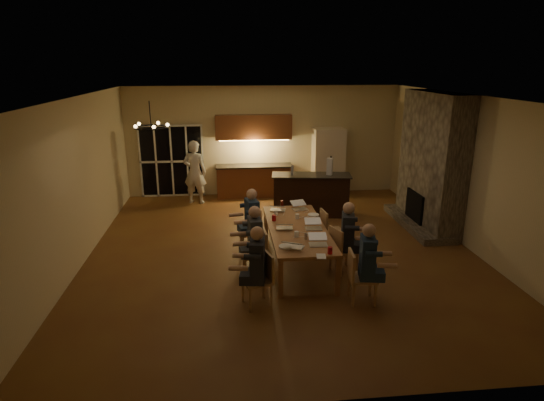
{
  "coord_description": "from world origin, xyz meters",
  "views": [
    {
      "loc": [
        -1.13,
        -8.84,
        3.83
      ],
      "look_at": [
        -0.18,
        0.3,
        1.03
      ],
      "focal_mm": 30.0,
      "sensor_mm": 36.0,
      "label": 1
    }
  ],
  "objects_px": {
    "laptop_c": "(285,223)",
    "laptop_a": "(294,241)",
    "person_right_mid": "(347,238)",
    "plate_far": "(313,215)",
    "laptop_f": "(300,205)",
    "redcup_near": "(330,250)",
    "chair_left_far": "(250,232)",
    "laptop_b": "(318,239)",
    "bar_blender": "(330,166)",
    "can_silver": "(306,236)",
    "laptop_e": "(278,205)",
    "bar_island": "(311,195)",
    "bar_bottle": "(292,170)",
    "standing_person": "(195,172)",
    "chair_right_mid": "(344,249)",
    "can_cola": "(282,203)",
    "person_left_far": "(252,221)",
    "chair_left_near": "(257,280)",
    "mug_front": "(296,234)",
    "mug_mid": "(297,216)",
    "chair_left_mid": "(254,254)",
    "chair_right_far": "(332,230)",
    "can_right": "(317,219)",
    "person_left_mid": "(255,242)",
    "refrigerator": "(328,162)",
    "chair_right_near": "(363,277)",
    "person_right_near": "(367,264)",
    "plate_near": "(320,237)",
    "dining_table": "(297,245)",
    "redcup_mid": "(274,218)",
    "laptop_d": "(314,223)",
    "chandelier": "(151,127)",
    "plate_left": "(286,246)",
    "person_left_near": "(258,267)"
  },
  "relations": [
    {
      "from": "redcup_mid",
      "to": "laptop_e",
      "type": "bearing_deg",
      "value": 76.76
    },
    {
      "from": "chair_left_mid",
      "to": "laptop_e",
      "type": "xyz_separation_m",
      "value": [
        0.63,
        1.6,
        0.42
      ]
    },
    {
      "from": "can_right",
      "to": "dining_table",
      "type": "bearing_deg",
      "value": -150.1
    },
    {
      "from": "mug_front",
      "to": "mug_mid",
      "type": "distance_m",
      "value": 1.0
    },
    {
      "from": "bar_blender",
      "to": "laptop_b",
      "type": "bearing_deg",
      "value": -80.17
    },
    {
      "from": "can_silver",
      "to": "laptop_e",
      "type": "bearing_deg",
      "value": 100.06
    },
    {
      "from": "person_right_mid",
      "to": "plate_far",
      "type": "xyz_separation_m",
      "value": [
        -0.42,
        1.18,
        0.07
      ]
    },
    {
      "from": "plate_left",
      "to": "plate_far",
      "type": "relative_size",
      "value": 1.09
    },
    {
      "from": "laptop_b",
      "to": "standing_person",
      "type": "bearing_deg",
      "value": 119.07
    },
    {
      "from": "person_left_mid",
      "to": "mug_mid",
      "type": "distance_m",
      "value": 1.41
    },
    {
      "from": "dining_table",
      "to": "person_right_near",
      "type": "bearing_deg",
      "value": -61.49
    },
    {
      "from": "chair_left_far",
      "to": "laptop_b",
      "type": "xyz_separation_m",
      "value": [
        1.11,
        -1.54,
        0.42
      ]
    },
    {
      "from": "person_left_mid",
      "to": "redcup_mid",
      "type": "height_order",
      "value": "person_left_mid"
    },
    {
      "from": "can_silver",
      "to": "person_left_mid",
      "type": "bearing_deg",
      "value": 173.87
    },
    {
      "from": "chair_left_near",
      "to": "laptop_c",
      "type": "xyz_separation_m",
      "value": [
        0.65,
        1.52,
        0.42
      ]
    },
    {
      "from": "refrigerator",
      "to": "standing_person",
      "type": "xyz_separation_m",
      "value": [
        -3.9,
        -0.47,
        -0.11
      ]
    },
    {
      "from": "chair_right_far",
      "to": "redcup_near",
      "type": "xyz_separation_m",
      "value": [
        -0.5,
        -1.87,
        0.37
      ]
    },
    {
      "from": "bar_bottle",
      "to": "person_right_near",
      "type": "bearing_deg",
      "value": -83.24
    },
    {
      "from": "chair_left_far",
      "to": "bar_blender",
      "type": "xyz_separation_m",
      "value": [
        2.16,
        2.25,
        0.85
      ]
    },
    {
      "from": "laptop_a",
      "to": "chair_right_near",
      "type": "bearing_deg",
      "value": 174.72
    },
    {
      "from": "person_left_far",
      "to": "can_silver",
      "type": "bearing_deg",
      "value": 24.45
    },
    {
      "from": "refrigerator",
      "to": "laptop_d",
      "type": "relative_size",
      "value": 6.25
    },
    {
      "from": "bar_island",
      "to": "person_left_near",
      "type": "distance_m",
      "value": 4.84
    },
    {
      "from": "refrigerator",
      "to": "dining_table",
      "type": "distance_m",
      "value": 5.11
    },
    {
      "from": "laptop_a",
      "to": "standing_person",
      "type": "bearing_deg",
      "value": -42.73
    },
    {
      "from": "laptop_f",
      "to": "person_left_near",
      "type": "bearing_deg",
      "value": -127.6
    },
    {
      "from": "redcup_mid",
      "to": "can_cola",
      "type": "xyz_separation_m",
      "value": [
        0.29,
        0.96,
        0.0
      ]
    },
    {
      "from": "chair_right_mid",
      "to": "can_cola",
      "type": "xyz_separation_m",
      "value": [
        -0.95,
        1.86,
        0.37
      ]
    },
    {
      "from": "chair_right_far",
      "to": "laptop_f",
      "type": "bearing_deg",
      "value": 41.84
    },
    {
      "from": "chair_right_far",
      "to": "laptop_e",
      "type": "xyz_separation_m",
      "value": [
        -1.09,
        0.55,
        0.42
      ]
    },
    {
      "from": "laptop_b",
      "to": "mug_front",
      "type": "xyz_separation_m",
      "value": [
        -0.32,
        0.45,
        -0.06
      ]
    },
    {
      "from": "chair_right_near",
      "to": "plate_near",
      "type": "relative_size",
      "value": 3.35
    },
    {
      "from": "chair_left_far",
      "to": "bar_blender",
      "type": "relative_size",
      "value": 2.06
    },
    {
      "from": "laptop_b",
      "to": "can_silver",
      "type": "bearing_deg",
      "value": 123.76
    },
    {
      "from": "bar_island",
      "to": "mug_mid",
      "type": "height_order",
      "value": "bar_island"
    },
    {
      "from": "bar_island",
      "to": "bar_bottle",
      "type": "xyz_separation_m",
      "value": [
        -0.49,
        0.09,
        0.66
      ]
    },
    {
      "from": "laptop_d",
      "to": "mug_mid",
      "type": "bearing_deg",
      "value": 111.84
    },
    {
      "from": "chair_left_near",
      "to": "plate_far",
      "type": "relative_size",
      "value": 3.74
    },
    {
      "from": "chandelier",
      "to": "laptop_f",
      "type": "relative_size",
      "value": 1.88
    },
    {
      "from": "laptop_f",
      "to": "redcup_near",
      "type": "relative_size",
      "value": 2.67
    },
    {
      "from": "standing_person",
      "to": "plate_far",
      "type": "xyz_separation_m",
      "value": [
        2.67,
        -3.6,
        -0.14
      ]
    },
    {
      "from": "chair_right_far",
      "to": "standing_person",
      "type": "height_order",
      "value": "standing_person"
    },
    {
      "from": "chair_right_mid",
      "to": "can_right",
      "type": "xyz_separation_m",
      "value": [
        -0.39,
        0.71,
        0.37
      ]
    },
    {
      "from": "plate_near",
      "to": "bar_blender",
      "type": "relative_size",
      "value": 0.62
    },
    {
      "from": "chair_left_near",
      "to": "laptop_a",
      "type": "xyz_separation_m",
      "value": [
        0.69,
        0.57,
        0.42
      ]
    },
    {
      "from": "laptop_c",
      "to": "laptop_a",
      "type": "bearing_deg",
      "value": 98.63
    },
    {
      "from": "chair_right_far",
      "to": "can_right",
      "type": "bearing_deg",
      "value": 121.31
    },
    {
      "from": "can_right",
      "to": "chair_right_near",
      "type": "bearing_deg",
      "value": -78.21
    },
    {
      "from": "laptop_e",
      "to": "bar_blender",
      "type": "distance_m",
      "value": 2.37
    },
    {
      "from": "can_silver",
      "to": "person_right_near",
      "type": "bearing_deg",
      "value": -50.73
    }
  ]
}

